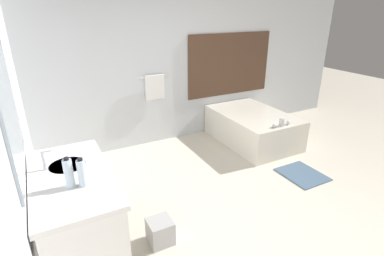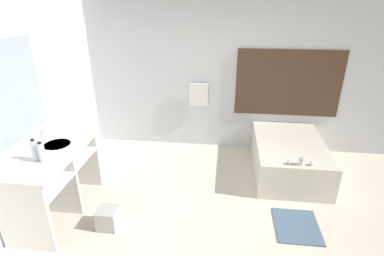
{
  "view_description": "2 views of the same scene",
  "coord_description": "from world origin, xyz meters",
  "px_view_note": "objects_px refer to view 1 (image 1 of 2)",
  "views": [
    {
      "loc": [
        -1.97,
        -2.31,
        2.2
      ],
      "look_at": [
        -0.28,
        0.89,
        0.72
      ],
      "focal_mm": 28.0,
      "sensor_mm": 36.0,
      "label": 1
    },
    {
      "loc": [
        0.17,
        -2.75,
        2.56
      ],
      "look_at": [
        -0.27,
        0.97,
        0.88
      ],
      "focal_mm": 28.0,
      "sensor_mm": 36.0,
      "label": 2
    }
  ],
  "objects_px": {
    "water_bottle_1": "(69,173)",
    "water_bottle_2": "(82,173)",
    "waste_bin": "(160,231)",
    "bathtub": "(252,126)"
  },
  "relations": [
    {
      "from": "water_bottle_1",
      "to": "water_bottle_2",
      "type": "distance_m",
      "value": 0.1
    },
    {
      "from": "waste_bin",
      "to": "bathtub",
      "type": "bearing_deg",
      "value": 32.95
    },
    {
      "from": "water_bottle_2",
      "to": "waste_bin",
      "type": "xyz_separation_m",
      "value": [
        0.63,
        0.03,
        -0.86
      ]
    },
    {
      "from": "bathtub",
      "to": "waste_bin",
      "type": "bearing_deg",
      "value": -147.05
    },
    {
      "from": "waste_bin",
      "to": "water_bottle_1",
      "type": "bearing_deg",
      "value": -179.62
    },
    {
      "from": "water_bottle_2",
      "to": "waste_bin",
      "type": "relative_size",
      "value": 0.96
    },
    {
      "from": "bathtub",
      "to": "water_bottle_2",
      "type": "relative_size",
      "value": 6.25
    },
    {
      "from": "bathtub",
      "to": "water_bottle_2",
      "type": "distance_m",
      "value": 3.41
    },
    {
      "from": "water_bottle_1",
      "to": "water_bottle_2",
      "type": "bearing_deg",
      "value": -15.42
    },
    {
      "from": "bathtub",
      "to": "water_bottle_1",
      "type": "height_order",
      "value": "water_bottle_1"
    }
  ]
}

